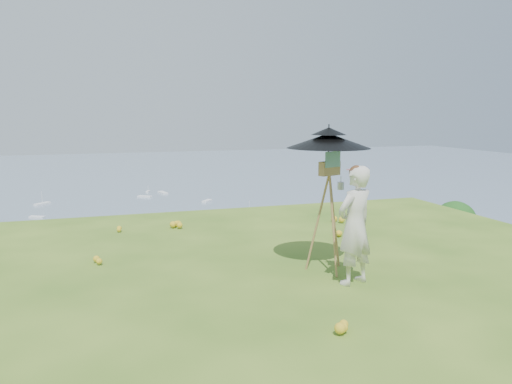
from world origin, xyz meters
name	(u,v)px	position (x,y,z in m)	size (l,w,h in m)	color
ground	(229,348)	(0.00, 0.00, 0.00)	(14.00, 14.00, 0.00)	#406C1F
shoreline_tier	(114,350)	(0.00, 75.00, -36.00)	(170.00, 28.00, 8.00)	gray
bay_water	(101,190)	(0.00, 240.00, -34.00)	(700.00, 700.00, 0.00)	slate
slope_trees	(121,329)	(0.00, 35.00, -15.00)	(110.00, 50.00, 6.00)	#1C4F17
harbor_town	(112,312)	(0.00, 75.00, -29.50)	(110.00, 22.00, 5.00)	silver
moored_boats	(63,227)	(-12.50, 161.00, -33.65)	(140.00, 140.00, 0.70)	white
wildflowers	(223,331)	(0.00, 0.25, 0.06)	(10.00, 10.50, 0.12)	gold
painter	(355,226)	(2.08, 1.30, 0.81)	(0.59, 0.39, 1.61)	silver
field_easel	(328,212)	(1.99, 1.91, 0.88)	(0.67, 0.67, 1.76)	olive
sun_umbrella	(328,149)	(1.98, 1.94, 1.79)	(1.19, 1.19, 0.69)	black
painter_cap	(357,169)	(2.08, 1.30, 1.57)	(0.19, 0.23, 0.10)	#D77689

